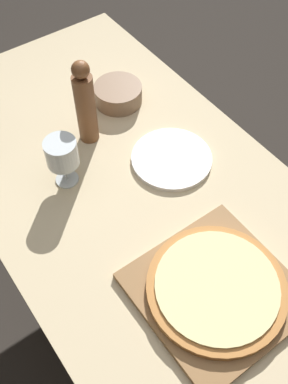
# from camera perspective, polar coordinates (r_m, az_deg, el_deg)

# --- Properties ---
(ground_plane) EXTENTS (12.00, 12.00, 0.00)m
(ground_plane) POSITION_cam_1_polar(r_m,az_deg,el_deg) (1.90, -0.13, -14.27)
(ground_plane) COLOR #2D2823
(dining_table) EXTENTS (0.80, 1.62, 0.77)m
(dining_table) POSITION_cam_1_polar(r_m,az_deg,el_deg) (1.31, -0.19, -3.02)
(dining_table) COLOR #CCB78E
(dining_table) RESTS_ON ground_plane
(cutting_board) EXTENTS (0.35, 0.35, 0.02)m
(cutting_board) POSITION_cam_1_polar(r_m,az_deg,el_deg) (1.09, 9.07, -12.29)
(cutting_board) COLOR olive
(cutting_board) RESTS_ON dining_table
(pizza) EXTENTS (0.33, 0.33, 0.02)m
(pizza) POSITION_cam_1_polar(r_m,az_deg,el_deg) (1.07, 9.21, -11.83)
(pizza) COLOR #BC7A3D
(pizza) RESTS_ON cutting_board
(pepper_mill) EXTENTS (0.06, 0.06, 0.27)m
(pepper_mill) POSITION_cam_1_polar(r_m,az_deg,el_deg) (1.29, -7.62, 10.92)
(pepper_mill) COLOR brown
(pepper_mill) RESTS_ON dining_table
(wine_glass) EXTENTS (0.09, 0.09, 0.15)m
(wine_glass) POSITION_cam_1_polar(r_m,az_deg,el_deg) (1.20, -10.41, 4.77)
(wine_glass) COLOR silver
(wine_glass) RESTS_ON dining_table
(small_bowl) EXTENTS (0.15, 0.15, 0.06)m
(small_bowl) POSITION_cam_1_polar(r_m,az_deg,el_deg) (1.47, -3.30, 12.32)
(small_bowl) COLOR #84664C
(small_bowl) RESTS_ON dining_table
(dinner_plate) EXTENTS (0.23, 0.23, 0.01)m
(dinner_plate) POSITION_cam_1_polar(r_m,az_deg,el_deg) (1.30, 3.51, 4.25)
(dinner_plate) COLOR white
(dinner_plate) RESTS_ON dining_table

